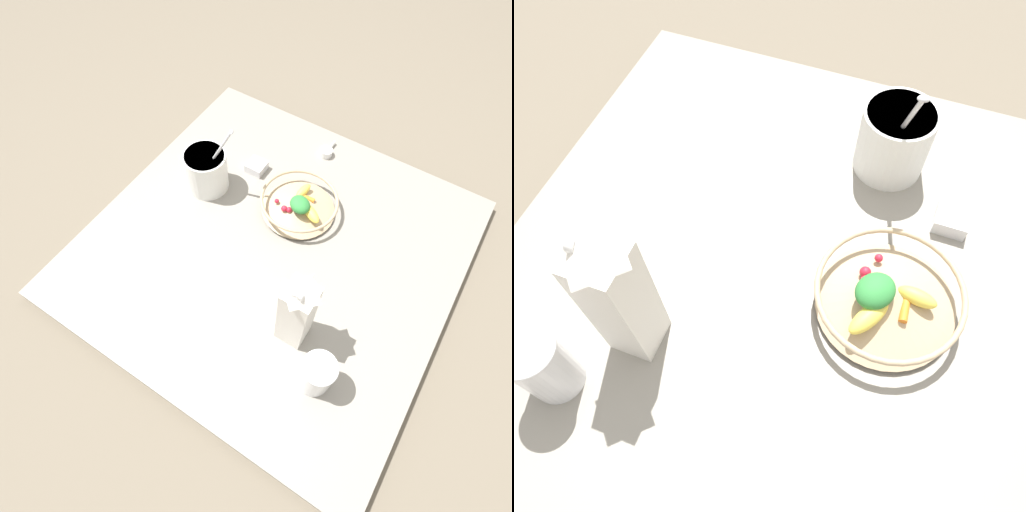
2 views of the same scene
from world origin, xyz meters
TOP-DOWN VIEW (x-y plane):
  - ground_plane at (0.00, 0.00)m, footprint 6.00×6.00m
  - countertop at (0.00, 0.00)m, footprint 1.02×1.02m
  - fruit_bowl at (-0.00, 0.15)m, footprint 0.24×0.24m
  - milk_carton at (0.18, -0.20)m, footprint 0.07×0.07m
  - yogurt_tub at (-0.29, 0.08)m, footprint 0.16×0.13m
  - drinking_cup at (0.29, -0.28)m, footprint 0.08×0.08m
  - spice_jar at (-0.20, 0.22)m, footprint 0.06×0.06m

SIDE VIEW (x-z plane):
  - ground_plane at x=0.00m, z-range 0.00..0.00m
  - countertop at x=0.00m, z-range 0.00..0.04m
  - spice_jar at x=-0.20m, z-range 0.04..0.07m
  - fruit_bowl at x=0.00m, z-range 0.03..0.12m
  - drinking_cup at x=0.29m, z-range 0.04..0.17m
  - yogurt_tub at x=-0.29m, z-range -0.02..0.24m
  - milk_carton at x=0.18m, z-range 0.04..0.32m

